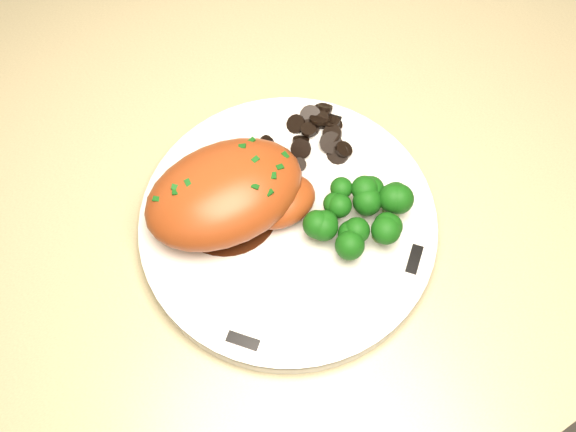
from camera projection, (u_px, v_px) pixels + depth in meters
plate at (288, 225)px, 0.61m from camera, size 0.30×0.30×0.02m
rim_accent_0 at (327, 118)px, 0.65m from camera, size 0.02×0.03×0.00m
rim_accent_1 at (168, 184)px, 0.62m from camera, size 0.03×0.02×0.00m
rim_accent_2 at (243, 341)px, 0.56m from camera, size 0.02×0.03×0.00m
rim_accent_3 at (414, 259)px, 0.59m from camera, size 0.03×0.02×0.00m
gravy_pool at (227, 208)px, 0.61m from camera, size 0.09×0.09×0.00m
chicken_breast at (231, 194)px, 0.59m from camera, size 0.14×0.11×0.05m
mushroom_pile at (313, 143)px, 0.64m from camera, size 0.08×0.06×0.02m
broccoli_florets at (360, 214)px, 0.59m from camera, size 0.08×0.06×0.03m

